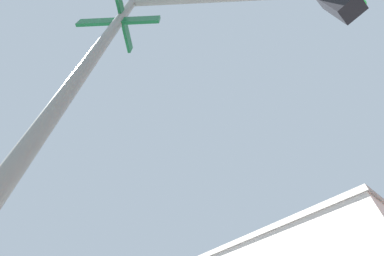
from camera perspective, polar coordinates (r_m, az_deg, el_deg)
traffic_signal_near at (r=2.98m, az=8.58°, el=23.43°), size 2.63×2.93×5.96m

